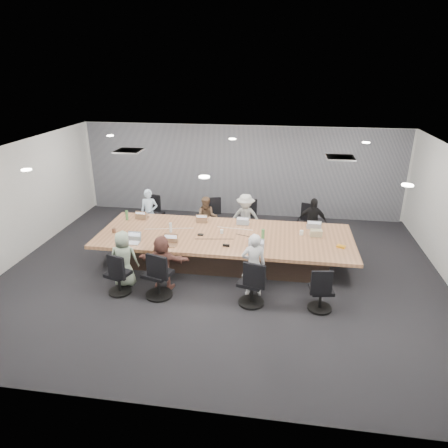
# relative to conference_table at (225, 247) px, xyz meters

# --- Properties ---
(floor) EXTENTS (10.00, 8.00, 0.00)m
(floor) POSITION_rel_conference_table_xyz_m (0.00, -0.50, -0.40)
(floor) COLOR black
(floor) RESTS_ON ground
(ceiling) EXTENTS (10.00, 8.00, 0.00)m
(ceiling) POSITION_rel_conference_table_xyz_m (0.00, -0.50, 2.40)
(ceiling) COLOR white
(ceiling) RESTS_ON wall_back
(wall_back) EXTENTS (10.00, 0.00, 2.80)m
(wall_back) POSITION_rel_conference_table_xyz_m (0.00, 3.50, 1.00)
(wall_back) COLOR beige
(wall_back) RESTS_ON ground
(wall_front) EXTENTS (10.00, 0.00, 2.80)m
(wall_front) POSITION_rel_conference_table_xyz_m (0.00, -4.50, 1.00)
(wall_front) COLOR beige
(wall_front) RESTS_ON ground
(wall_left) EXTENTS (0.00, 8.00, 2.80)m
(wall_left) POSITION_rel_conference_table_xyz_m (-5.00, -0.50, 1.00)
(wall_left) COLOR beige
(wall_left) RESTS_ON ground
(curtain) EXTENTS (9.80, 0.04, 2.80)m
(curtain) POSITION_rel_conference_table_xyz_m (0.00, 3.42, 1.00)
(curtain) COLOR slate
(curtain) RESTS_ON ground
(conference_table) EXTENTS (6.00, 2.20, 0.74)m
(conference_table) POSITION_rel_conference_table_xyz_m (0.00, 0.00, 0.00)
(conference_table) COLOR #3A2A22
(conference_table) RESTS_ON ground
(chair_0) EXTENTS (0.68, 0.68, 0.83)m
(chair_0) POSITION_rel_conference_table_xyz_m (-2.31, 1.70, 0.01)
(chair_0) COLOR black
(chair_0) RESTS_ON ground
(chair_1) EXTENTS (0.70, 0.70, 0.82)m
(chair_1) POSITION_rel_conference_table_xyz_m (-0.68, 1.70, 0.01)
(chair_1) COLOR black
(chair_1) RESTS_ON ground
(chair_2) EXTENTS (0.65, 0.65, 0.81)m
(chair_2) POSITION_rel_conference_table_xyz_m (0.36, 1.70, 0.00)
(chair_2) COLOR black
(chair_2) RESTS_ON ground
(chair_3) EXTENTS (0.64, 0.64, 0.74)m
(chair_3) POSITION_rel_conference_table_xyz_m (2.11, 1.70, -0.03)
(chair_3) COLOR black
(chair_3) RESTS_ON ground
(chair_4) EXTENTS (0.64, 0.64, 0.75)m
(chair_4) POSITION_rel_conference_table_xyz_m (-1.99, -1.70, -0.03)
(chair_4) COLOR black
(chair_4) RESTS_ON ground
(chair_5) EXTENTS (0.74, 0.74, 0.88)m
(chair_5) POSITION_rel_conference_table_xyz_m (-1.13, -1.70, 0.04)
(chair_5) COLOR black
(chair_5) RESTS_ON ground
(chair_6) EXTENTS (0.68, 0.68, 0.82)m
(chair_6) POSITION_rel_conference_table_xyz_m (0.80, -1.70, 0.01)
(chair_6) COLOR black
(chair_6) RESTS_ON ground
(chair_7) EXTENTS (0.58, 0.58, 0.74)m
(chair_7) POSITION_rel_conference_table_xyz_m (2.15, -1.70, -0.03)
(chair_7) COLOR black
(chair_7) RESTS_ON ground
(person_0) EXTENTS (0.51, 0.36, 1.33)m
(person_0) POSITION_rel_conference_table_xyz_m (-2.31, 1.35, 0.26)
(person_0) COLOR silver
(person_0) RESTS_ON ground
(laptop_0) EXTENTS (0.31, 0.23, 0.02)m
(laptop_0) POSITION_rel_conference_table_xyz_m (-2.31, 0.80, 0.35)
(laptop_0) COLOR #8C6647
(laptop_0) RESTS_ON conference_table
(person_1) EXTENTS (0.64, 0.52, 1.20)m
(person_1) POSITION_rel_conference_table_xyz_m (-0.68, 1.35, 0.20)
(person_1) COLOR brown
(person_1) RESTS_ON ground
(laptop_1) EXTENTS (0.30, 0.21, 0.02)m
(laptop_1) POSITION_rel_conference_table_xyz_m (-0.68, 0.80, 0.35)
(laptop_1) COLOR #8C6647
(laptop_1) RESTS_ON conference_table
(person_2) EXTENTS (0.87, 0.52, 1.33)m
(person_2) POSITION_rel_conference_table_xyz_m (0.36, 1.35, 0.26)
(person_2) COLOR #9EA09E
(person_2) RESTS_ON ground
(laptop_2) EXTENTS (0.32, 0.22, 0.02)m
(laptop_2) POSITION_rel_conference_table_xyz_m (0.36, 0.80, 0.35)
(laptop_2) COLOR #B2B2B7
(laptop_2) RESTS_ON conference_table
(person_3) EXTENTS (0.79, 0.37, 1.31)m
(person_3) POSITION_rel_conference_table_xyz_m (2.11, 1.35, 0.25)
(person_3) COLOR black
(person_3) RESTS_ON ground
(laptop_3) EXTENTS (0.35, 0.24, 0.02)m
(laptop_3) POSITION_rel_conference_table_xyz_m (2.11, 0.80, 0.35)
(laptop_3) COLOR #B2B2B7
(laptop_3) RESTS_ON conference_table
(person_4) EXTENTS (0.66, 0.48, 1.25)m
(person_4) POSITION_rel_conference_table_xyz_m (-1.99, -1.35, 0.22)
(person_4) COLOR #93A78E
(person_4) RESTS_ON ground
(laptop_4) EXTENTS (0.31, 0.21, 0.02)m
(laptop_4) POSITION_rel_conference_table_xyz_m (-1.99, -0.80, 0.35)
(laptop_4) COLOR #B2B2B7
(laptop_4) RESTS_ON conference_table
(person_5) EXTENTS (1.12, 0.37, 1.21)m
(person_5) POSITION_rel_conference_table_xyz_m (-1.13, -1.35, 0.20)
(person_5) COLOR brown
(person_5) RESTS_ON ground
(laptop_5) EXTENTS (0.31, 0.22, 0.02)m
(laptop_5) POSITION_rel_conference_table_xyz_m (-1.13, -0.80, 0.35)
(laptop_5) COLOR #8C6647
(laptop_5) RESTS_ON conference_table
(person_6) EXTENTS (0.56, 0.43, 1.39)m
(person_6) POSITION_rel_conference_table_xyz_m (0.80, -1.35, 0.29)
(person_6) COLOR silver
(person_6) RESTS_ON ground
(laptop_6) EXTENTS (0.35, 0.24, 0.02)m
(laptop_6) POSITION_rel_conference_table_xyz_m (0.80, -0.80, 0.35)
(laptop_6) COLOR #B2B2B7
(laptop_6) RESTS_ON conference_table
(bottle_green_left) EXTENTS (0.09, 0.09, 0.25)m
(bottle_green_left) POSITION_rel_conference_table_xyz_m (-2.65, 0.58, 0.47)
(bottle_green_left) COLOR #4A8746
(bottle_green_left) RESTS_ON conference_table
(bottle_green_right) EXTENTS (0.10, 0.10, 0.28)m
(bottle_green_right) POSITION_rel_conference_table_xyz_m (0.91, -0.21, 0.48)
(bottle_green_right) COLOR #4A8746
(bottle_green_right) RESTS_ON conference_table
(bottle_clear) EXTENTS (0.09, 0.09, 0.23)m
(bottle_clear) POSITION_rel_conference_table_xyz_m (-1.31, -0.04, 0.46)
(bottle_clear) COLOR silver
(bottle_clear) RESTS_ON conference_table
(cup_white_far) EXTENTS (0.09, 0.09, 0.10)m
(cup_white_far) POSITION_rel_conference_table_xyz_m (-0.08, 0.06, 0.39)
(cup_white_far) COLOR white
(cup_white_far) RESTS_ON conference_table
(cup_white_near) EXTENTS (0.12, 0.12, 0.11)m
(cup_white_near) POSITION_rel_conference_table_xyz_m (1.80, 0.26, 0.39)
(cup_white_near) COLOR white
(cup_white_near) RESTS_ON conference_table
(mug_brown) EXTENTS (0.09, 0.09, 0.10)m
(mug_brown) POSITION_rel_conference_table_xyz_m (-2.65, -0.27, 0.39)
(mug_brown) COLOR brown
(mug_brown) RESTS_ON conference_table
(mic_left) EXTENTS (0.14, 0.09, 0.03)m
(mic_left) POSITION_rel_conference_table_xyz_m (-0.56, -0.12, 0.35)
(mic_left) COLOR black
(mic_left) RESTS_ON conference_table
(mic_right) EXTENTS (0.17, 0.14, 0.03)m
(mic_right) POSITION_rel_conference_table_xyz_m (0.79, -0.16, 0.35)
(mic_right) COLOR black
(mic_right) RESTS_ON conference_table
(stapler) EXTENTS (0.15, 0.05, 0.06)m
(stapler) POSITION_rel_conference_table_xyz_m (0.13, -0.66, 0.37)
(stapler) COLOR black
(stapler) RESTS_ON conference_table
(canvas_bag) EXTENTS (0.28, 0.18, 0.15)m
(canvas_bag) POSITION_rel_conference_table_xyz_m (2.14, 0.24, 0.41)
(canvas_bag) COLOR tan
(canvas_bag) RESTS_ON conference_table
(snack_packet) EXTENTS (0.22, 0.19, 0.04)m
(snack_packet) POSITION_rel_conference_table_xyz_m (2.65, -0.32, 0.36)
(snack_packet) COLOR orange
(snack_packet) RESTS_ON conference_table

